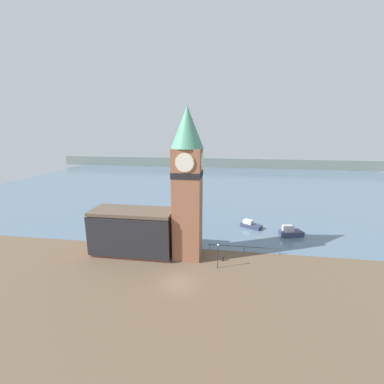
% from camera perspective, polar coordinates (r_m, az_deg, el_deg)
% --- Properties ---
extents(ground_plane, '(160.00, 160.00, 0.00)m').
position_cam_1_polar(ground_plane, '(37.14, -3.08, -19.45)').
color(ground_plane, brown).
extents(water, '(160.00, 120.00, 0.00)m').
position_cam_1_polar(water, '(103.20, 4.76, 2.35)').
color(water, slate).
rests_on(water, ground_plane).
extents(far_shoreline, '(180.00, 3.00, 5.00)m').
position_cam_1_polar(far_shoreline, '(142.24, 5.88, 6.49)').
color(far_shoreline, slate).
rests_on(far_shoreline, water).
extents(pier_railing, '(12.25, 0.08, 1.09)m').
position_cam_1_polar(pier_railing, '(45.18, 11.54, -11.92)').
color(pier_railing, '#333338').
rests_on(pier_railing, ground_plane).
extents(clock_tower, '(4.92, 4.92, 23.68)m').
position_cam_1_polar(clock_tower, '(39.41, -1.01, 2.42)').
color(clock_tower, '#935B42').
rests_on(clock_tower, ground_plane).
extents(pier_building, '(13.52, 5.75, 7.52)m').
position_cam_1_polar(pier_building, '(44.21, -12.98, -8.59)').
color(pier_building, brown).
rests_on(pier_building, ground_plane).
extents(boat_near, '(4.65, 3.78, 1.57)m').
position_cam_1_polar(boat_near, '(56.31, 12.85, -7.13)').
color(boat_near, '#333856').
rests_on(boat_near, water).
extents(boat_far, '(4.70, 3.33, 2.15)m').
position_cam_1_polar(boat_far, '(54.31, 21.01, -8.30)').
color(boat_far, '#333856').
rests_on(boat_far, water).
extents(mooring_bollard_near, '(0.34, 0.34, 0.79)m').
position_cam_1_polar(mooring_bollard_near, '(42.31, 6.82, -14.41)').
color(mooring_bollard_near, black).
rests_on(mooring_bollard_near, ground_plane).
extents(lamp_post, '(0.32, 0.32, 3.90)m').
position_cam_1_polar(lamp_post, '(39.24, 5.79, -12.96)').
color(lamp_post, black).
rests_on(lamp_post, ground_plane).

